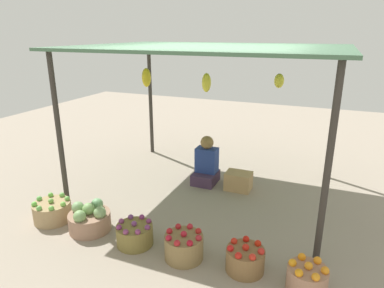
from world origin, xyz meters
The scene contains 10 objects.
ground_plane centered at (0.00, 0.00, 0.00)m, with size 14.00×14.00×0.00m, color gray.
market_stall_structure centered at (0.00, 0.00, 2.03)m, with size 3.63×2.77×2.16m.
vendor_person centered at (-0.13, 0.26, 0.30)m, with size 0.36×0.44×0.78m.
basket_green_apples centered at (-1.56, -1.62, 0.13)m, with size 0.48×0.48×0.31m.
basket_cabbages centered at (-0.97, -1.62, 0.15)m, with size 0.51×0.51×0.36m.
basket_purple_onions centered at (-0.29, -1.67, 0.13)m, with size 0.42×0.42×0.30m.
basket_red_apples centered at (0.33, -1.68, 0.14)m, with size 0.42×0.42×0.33m.
basket_red_tomatoes centered at (0.99, -1.63, 0.13)m, with size 0.40×0.40×0.31m.
basket_oranges centered at (1.61, -1.69, 0.13)m, with size 0.38×0.38×0.31m.
wooden_crate_near_vendor centered at (0.43, 0.20, 0.14)m, with size 0.39×0.29×0.28m, color tan.
Camera 1 is at (1.63, -4.58, 2.35)m, focal length 32.11 mm.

